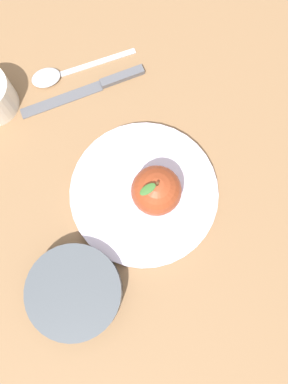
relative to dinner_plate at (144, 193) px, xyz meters
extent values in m
plane|color=olive|center=(-0.01, -0.05, -0.01)|extent=(2.40, 2.40, 0.00)
cylinder|color=silver|center=(0.00, 0.00, 0.00)|extent=(0.22, 0.22, 0.02)
torus|color=silver|center=(0.00, 0.00, 0.00)|extent=(0.22, 0.22, 0.01)
sphere|color=#9E3D1E|center=(-0.01, 0.01, 0.04)|extent=(0.07, 0.07, 0.07)
cylinder|color=#4C3319|center=(-0.01, 0.01, 0.08)|extent=(0.00, 0.00, 0.01)
ellipsoid|color=#386628|center=(0.00, 0.01, 0.09)|extent=(0.02, 0.01, 0.00)
cylinder|color=#4C5156|center=(0.16, 0.07, 0.01)|extent=(0.13, 0.13, 0.04)
torus|color=#4C5156|center=(0.16, 0.07, 0.03)|extent=(0.13, 0.13, 0.01)
cylinder|color=#3D4145|center=(0.16, 0.07, 0.03)|extent=(0.11, 0.11, 0.01)
cube|color=#59595E|center=(0.03, -0.20, -0.01)|extent=(0.14, 0.04, 0.00)
cube|color=#59595E|center=(-0.07, -0.19, 0.00)|extent=(0.08, 0.03, 0.01)
ellipsoid|color=silver|center=(0.03, -0.25, 0.00)|extent=(0.05, 0.04, 0.01)
cube|color=silver|center=(-0.05, -0.23, -0.01)|extent=(0.13, 0.04, 0.01)
camera|label=1|loc=(0.07, 0.11, 0.61)|focal=38.69mm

